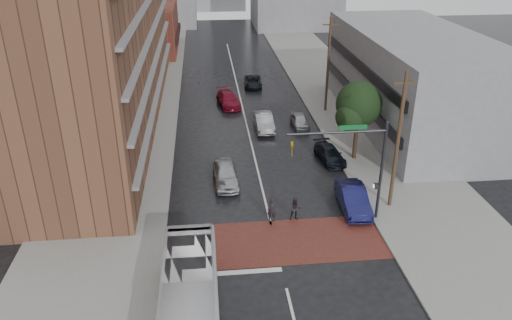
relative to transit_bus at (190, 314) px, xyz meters
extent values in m
plane|color=black|center=(5.26, 7.22, -1.66)|extent=(160.00, 160.00, 0.00)
cube|color=brown|center=(5.26, 7.72, -1.65)|extent=(14.00, 5.00, 0.02)
cube|color=gray|center=(-6.24, 32.22, -1.59)|extent=(9.00, 90.00, 0.15)
cube|color=gray|center=(16.76, 32.22, -1.59)|extent=(9.00, 90.00, 0.15)
cube|color=brown|center=(-6.74, 61.22, 1.84)|extent=(8.00, 16.00, 7.00)
cube|color=gray|center=(21.76, 27.22, 2.84)|extent=(11.00, 26.00, 9.00)
cylinder|color=#332319|center=(13.76, 19.22, 0.34)|extent=(0.36, 0.36, 4.00)
sphere|color=black|center=(13.76, 19.22, 3.34)|extent=(3.80, 3.80, 3.80)
sphere|color=black|center=(12.86, 18.42, 2.54)|extent=(2.40, 2.40, 2.40)
sphere|color=black|center=(14.56, 20.02, 2.74)|extent=(2.60, 2.60, 2.60)
cylinder|color=#2D2D33|center=(12.56, 9.72, 1.94)|extent=(0.20, 0.20, 7.20)
cylinder|color=#2D2D33|center=(9.36, 9.72, 4.94)|extent=(6.40, 0.16, 0.16)
imported|color=gold|center=(6.56, 9.72, 3.94)|extent=(0.20, 0.16, 1.00)
cube|color=#0C5926|center=(10.36, 9.72, 5.24)|extent=(1.80, 0.05, 0.30)
cube|color=#2D2D33|center=(12.31, 9.72, 0.94)|extent=(0.30, 0.30, 0.35)
cylinder|color=#473321|center=(14.06, 11.22, 3.34)|extent=(0.26, 0.26, 10.00)
cube|color=#473321|center=(14.06, 11.22, 7.54)|extent=(1.60, 0.12, 0.12)
cylinder|color=#473321|center=(14.06, 31.22, 3.34)|extent=(0.26, 0.26, 10.00)
cube|color=#473321|center=(14.06, 31.22, 7.54)|extent=(1.60, 0.12, 0.12)
imported|color=silver|center=(0.00, 0.00, 0.00)|extent=(2.82, 11.93, 3.32)
imported|color=black|center=(5.39, 10.22, -0.78)|extent=(0.72, 0.55, 1.77)
imported|color=black|center=(7.00, 10.22, -0.83)|extent=(0.86, 0.70, 1.67)
imported|color=#B2B5BA|center=(2.53, 15.97, -0.85)|extent=(2.07, 4.80, 1.61)
imported|color=#B4B8BC|center=(6.84, 26.82, -0.87)|extent=(1.69, 4.78, 1.57)
imported|color=maroon|center=(3.76, 34.08, -0.92)|extent=(2.83, 5.34, 1.48)
imported|color=black|center=(7.19, 40.80, -1.03)|extent=(2.41, 4.67, 1.26)
imported|color=#141547|center=(11.32, 11.22, -0.84)|extent=(1.97, 5.08, 1.65)
imported|color=black|center=(11.56, 19.10, -1.04)|extent=(2.33, 4.51, 1.25)
imported|color=#B2B6BA|center=(10.46, 27.14, -1.02)|extent=(1.58, 3.77, 1.28)
camera|label=1|loc=(1.22, -18.51, 16.97)|focal=35.00mm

